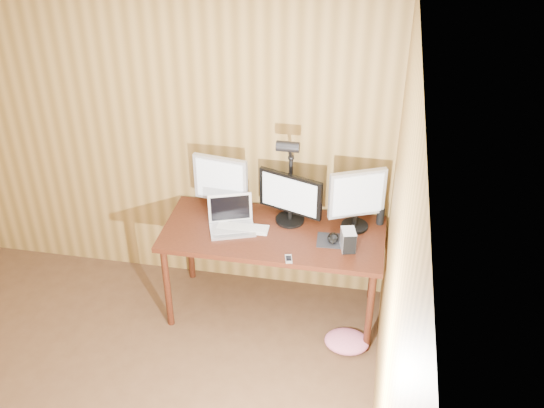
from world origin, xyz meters
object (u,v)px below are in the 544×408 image
(monitor_center, at_px, (290,198))
(hard_drive, at_px, (348,240))
(phone, at_px, (289,259))
(monitor_right, at_px, (357,198))
(desk, at_px, (275,240))
(keyboard, at_px, (242,228))
(desk_lamp, at_px, (289,165))
(mouse, at_px, (333,238))
(laptop, at_px, (231,220))
(speaker, at_px, (380,216))
(monitor_left, at_px, (221,183))

(monitor_center, height_order, hard_drive, monitor_center)
(phone, bearing_deg, monitor_right, 35.32)
(desk, xyz_separation_m, keyboard, (-0.23, -0.08, 0.13))
(hard_drive, height_order, desk_lamp, desk_lamp)
(phone, distance_m, desk_lamp, 0.68)
(desk, height_order, desk_lamp, desk_lamp)
(monitor_right, height_order, mouse, monitor_right)
(laptop, distance_m, mouse, 0.75)
(laptop, distance_m, speaker, 1.09)
(mouse, bearing_deg, hard_drive, -32.70)
(monitor_left, distance_m, hard_drive, 1.03)
(desk, height_order, laptop, laptop)
(desk, distance_m, hard_drive, 0.61)
(monitor_right, bearing_deg, desk, 165.54)
(hard_drive, distance_m, phone, 0.44)
(keyboard, distance_m, phone, 0.49)
(mouse, height_order, speaker, speaker)
(monitor_left, relative_size, keyboard, 1.19)
(monitor_right, height_order, phone, monitor_right)
(monitor_left, distance_m, desk_lamp, 0.54)
(monitor_center, xyz_separation_m, mouse, (0.34, -0.20, -0.18))
(desk, height_order, hard_drive, hard_drive)
(desk, relative_size, mouse, 13.40)
(laptop, bearing_deg, speaker, -7.21)
(desk, height_order, keyboard, keyboard)
(speaker, bearing_deg, monitor_center, -172.62)
(monitor_right, relative_size, speaker, 3.50)
(mouse, distance_m, hard_drive, 0.14)
(monitor_center, distance_m, mouse, 0.43)
(laptop, relative_size, keyboard, 0.99)
(monitor_left, xyz_separation_m, desk_lamp, (0.50, 0.03, 0.18))
(monitor_left, relative_size, mouse, 3.89)
(desk, height_order, monitor_center, monitor_center)
(desk, bearing_deg, monitor_center, 42.91)
(monitor_left, bearing_deg, keyboard, -36.83)
(monitor_center, bearing_deg, phone, -63.27)
(hard_drive, height_order, phone, hard_drive)
(monitor_center, height_order, desk_lamp, desk_lamp)
(keyboard, bearing_deg, monitor_right, 11.02)
(keyboard, height_order, desk_lamp, desk_lamp)
(monitor_right, bearing_deg, keyboard, 168.35)
(mouse, height_order, phone, mouse)
(desk, xyz_separation_m, phone, (0.16, -0.38, 0.13))
(monitor_center, bearing_deg, speaker, 26.08)
(keyboard, height_order, phone, keyboard)
(monitor_left, relative_size, laptop, 1.21)
(desk, xyz_separation_m, speaker, (0.75, 0.17, 0.19))
(monitor_left, distance_m, monitor_right, 1.00)
(mouse, xyz_separation_m, speaker, (0.32, 0.28, 0.04))
(monitor_left, xyz_separation_m, hard_drive, (0.97, -0.30, -0.18))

